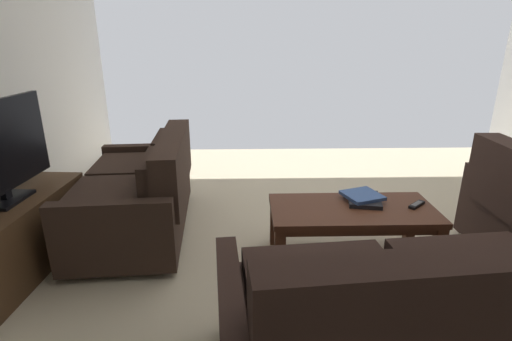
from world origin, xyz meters
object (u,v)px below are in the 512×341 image
loveseat_near (142,192)px  tv_stand (15,235)px  tv_remote (417,205)px  book_stack (363,198)px  sofa_main (416,319)px  coffee_table (352,216)px

loveseat_near → tv_stand: 0.90m
tv_remote → book_stack: bearing=-15.8°
sofa_main → tv_remote: 1.17m
coffee_table → book_stack: bearing=-132.4°
coffee_table → tv_remote: (-0.45, -0.01, 0.08)m
loveseat_near → tv_remote: (-2.02, 0.44, 0.07)m
sofa_main → tv_stand: size_ratio=1.51×
coffee_table → tv_stand: size_ratio=0.96×
tv_stand → loveseat_near: bearing=-144.3°
book_stack → tv_remote: (-0.35, 0.10, -0.02)m
book_stack → tv_remote: book_stack is taller
coffee_table → tv_stand: bearing=1.6°
loveseat_near → coffee_table: (-1.57, 0.46, -0.01)m
loveseat_near → tv_remote: bearing=167.6°
sofa_main → tv_stand: 2.51m
tv_stand → book_stack: 2.41m
tv_stand → book_stack: (-2.40, -0.18, 0.17)m
tv_stand → coffee_table: bearing=-178.4°
book_stack → tv_remote: 0.36m
sofa_main → coffee_table: sofa_main is taller
sofa_main → book_stack: bearing=-94.9°
sofa_main → loveseat_near: size_ratio=1.20×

